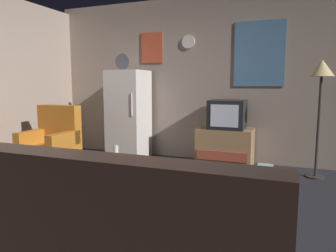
{
  "coord_description": "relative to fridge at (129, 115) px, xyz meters",
  "views": [
    {
      "loc": [
        1.53,
        -2.71,
        1.26
      ],
      "look_at": [
        0.12,
        0.9,
        0.75
      ],
      "focal_mm": 33.44,
      "sensor_mm": 36.0,
      "label": 1
    }
  ],
  "objects": [
    {
      "name": "couch",
      "position": [
        1.75,
        -3.23,
        -0.44
      ],
      "size": [
        1.7,
        0.8,
        0.92
      ],
      "color": "black",
      "rests_on": "ground_plane"
    },
    {
      "name": "ground_plane",
      "position": [
        1.03,
        -2.0,
        -0.75
      ],
      "size": [
        12.0,
        12.0,
        0.0
      ],
      "primitive_type": "plane",
      "color": "#232328"
    },
    {
      "name": "standing_lamp",
      "position": [
        2.93,
        -0.1,
        0.6
      ],
      "size": [
        0.32,
        0.32,
        1.59
      ],
      "color": "#332D28",
      "rests_on": "ground_plane"
    },
    {
      "name": "crt_tv",
      "position": [
        1.67,
        0.08,
        0.05
      ],
      "size": [
        0.54,
        0.51,
        0.44
      ],
      "color": "black",
      "rests_on": "tv_stand"
    },
    {
      "name": "mug_ceramic_white",
      "position": [
        0.9,
        -1.95,
        -0.25
      ],
      "size": [
        0.08,
        0.08,
        0.09
      ],
      "primitive_type": "cylinder",
      "color": "silver",
      "rests_on": "coffee_table"
    },
    {
      "name": "wine_glass",
      "position": [
        0.83,
        -1.82,
        -0.22
      ],
      "size": [
        0.05,
        0.05,
        0.15
      ],
      "primitive_type": "cylinder",
      "color": "silver",
      "rests_on": "coffee_table"
    },
    {
      "name": "book_stack",
      "position": [
        2.27,
        -0.03,
        -0.71
      ],
      "size": [
        0.22,
        0.17,
        0.1
      ],
      "color": "#42A970",
      "rests_on": "ground_plane"
    },
    {
      "name": "tv_stand",
      "position": [
        1.65,
        0.08,
        -0.46
      ],
      "size": [
        0.84,
        0.53,
        0.59
      ],
      "color": "#9E754C",
      "rests_on": "ground_plane"
    },
    {
      "name": "wall_with_art",
      "position": [
        1.04,
        0.45,
        0.6
      ],
      "size": [
        5.2,
        0.12,
        2.7
      ],
      "color": "gray",
      "rests_on": "ground_plane"
    },
    {
      "name": "fridge",
      "position": [
        0.0,
        0.0,
        0.0
      ],
      "size": [
        0.6,
        0.62,
        1.77
      ],
      "color": "silver",
      "rests_on": "ground_plane"
    },
    {
      "name": "coffee_table",
      "position": [
        0.82,
        -1.87,
        -0.52
      ],
      "size": [
        0.72,
        0.72,
        0.46
      ],
      "color": "#9E754C",
      "rests_on": "ground_plane"
    },
    {
      "name": "remote_control",
      "position": [
        0.73,
        -1.72,
        -0.28
      ],
      "size": [
        0.16,
        0.09,
        0.02
      ],
      "primitive_type": "cube",
      "rotation": [
        0.0,
        0.0,
        -0.34
      ],
      "color": "black",
      "rests_on": "coffee_table"
    },
    {
      "name": "armchair",
      "position": [
        -0.65,
        -1.17,
        -0.42
      ],
      "size": [
        0.68,
        0.68,
        0.96
      ],
      "color": "#B2661E",
      "rests_on": "ground_plane"
    }
  ]
}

